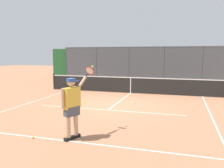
{
  "coord_description": "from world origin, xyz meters",
  "views": [
    {
      "loc": [
        -2.93,
        10.13,
        2.38
      ],
      "look_at": [
        -0.02,
        0.45,
        1.05
      ],
      "focal_mm": 37.46,
      "sensor_mm": 36.0,
      "label": 1
    }
  ],
  "objects_px": {
    "tennis_ball_near_baseline": "(33,137)",
    "tennis_ball_near_net": "(84,102)",
    "tennis_player": "(72,103)",
    "tennis_ball_by_sideline": "(134,103)"
  },
  "relations": [
    {
      "from": "tennis_ball_near_baseline",
      "to": "tennis_ball_near_net",
      "type": "distance_m",
      "value": 4.86
    },
    {
      "from": "tennis_ball_near_baseline",
      "to": "tennis_ball_near_net",
      "type": "bearing_deg",
      "value": -83.78
    },
    {
      "from": "tennis_player",
      "to": "tennis_ball_by_sideline",
      "type": "bearing_deg",
      "value": 15.21
    },
    {
      "from": "tennis_player",
      "to": "tennis_ball_by_sideline",
      "type": "height_order",
      "value": "tennis_player"
    },
    {
      "from": "tennis_ball_by_sideline",
      "to": "tennis_ball_near_net",
      "type": "xyz_separation_m",
      "value": [
        2.37,
        0.41,
        0.0
      ]
    },
    {
      "from": "tennis_player",
      "to": "tennis_ball_near_net",
      "type": "distance_m",
      "value": 4.9
    },
    {
      "from": "tennis_ball_near_net",
      "to": "tennis_player",
      "type": "bearing_deg",
      "value": 109.59
    },
    {
      "from": "tennis_ball_by_sideline",
      "to": "tennis_player",
      "type": "bearing_deg",
      "value": 81.27
    },
    {
      "from": "tennis_ball_near_net",
      "to": "tennis_ball_near_baseline",
      "type": "bearing_deg",
      "value": 96.22
    },
    {
      "from": "tennis_ball_near_baseline",
      "to": "tennis_ball_by_sideline",
      "type": "height_order",
      "value": "same"
    }
  ]
}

